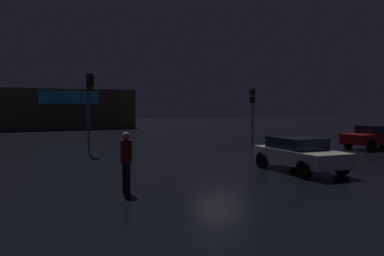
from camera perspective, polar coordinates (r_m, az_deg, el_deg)
The scene contains 7 objects.
ground_plane at distance 18.77m, azimuth 3.88°, elevation -4.80°, with size 120.00×120.00×0.00m, color black.
store_building at distance 48.78m, azimuth -17.89°, elevation 2.64°, with size 15.39×6.29×4.55m.
traffic_signal_main at distance 26.24m, azimuth 8.72°, elevation 3.60°, with size 0.42×0.42×3.74m.
traffic_signal_opposite at distance 22.40m, azimuth -14.54°, elevation 4.91°, with size 0.41×0.43×4.37m.
car_near at distance 16.31m, azimuth 15.21°, elevation -3.54°, with size 2.19×4.16×1.35m.
car_far at distance 26.63m, azimuth 25.16°, elevation -1.11°, with size 4.52×2.00×1.43m.
pedestrian at distance 12.00m, azimuth -9.49°, elevation -4.15°, with size 0.44×0.44×1.83m.
Camera 1 is at (-9.49, -15.98, 2.59)m, focal length 36.91 mm.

